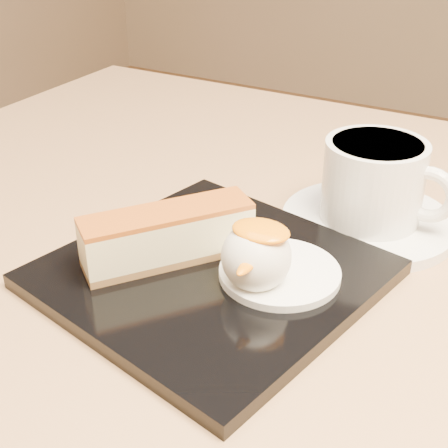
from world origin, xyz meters
The scene contains 9 objects.
table centered at (0.00, 0.00, 0.56)m, with size 0.80×0.80×0.72m.
dessert_plate centered at (0.04, -0.04, 0.73)m, with size 0.22×0.22×0.01m, color black.
cheesecake centered at (0.01, -0.05, 0.75)m, with size 0.11×0.13×0.04m.
cream_smear centered at (0.09, -0.03, 0.73)m, with size 0.09×0.09×0.01m, color white.
ice_cream_scoop centered at (0.08, -0.05, 0.76)m, with size 0.05×0.05×0.05m, color white.
mango_sauce centered at (0.08, -0.05, 0.78)m, with size 0.04×0.03×0.01m, color orange.
mint_sprig centered at (0.06, -0.01, 0.74)m, with size 0.03×0.02×0.00m.
saucer centered at (0.12, 0.09, 0.72)m, with size 0.15×0.15×0.01m, color white.
coffee_cup centered at (0.12, 0.09, 0.77)m, with size 0.11×0.09×0.07m.
Camera 1 is at (0.24, -0.38, 0.99)m, focal length 50.00 mm.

